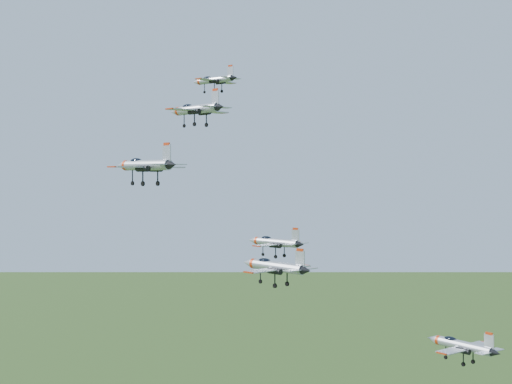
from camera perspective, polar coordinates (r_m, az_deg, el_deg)
The scene contains 6 objects.
jet_lead at distance 124.75m, azimuth -3.39°, elevation 8.94°, with size 10.46×8.64×2.80m.
jet_left_high at distance 105.01m, azimuth -4.88°, elevation 6.62°, with size 12.34×10.36×3.31m.
jet_right_high at distance 100.19m, azimuth -8.89°, elevation 2.16°, with size 13.88×11.64×3.72m.
jet_left_low at distance 106.20m, azimuth 1.51°, elevation -4.01°, with size 10.99×9.15×2.94m.
jet_right_low at distance 85.55m, azimuth 1.50°, elevation -5.94°, with size 11.40×9.58×3.06m.
jet_trail at distance 92.76m, azimuth 16.10°, elevation -11.68°, with size 10.56×8.99×2.87m.
Camera 1 is at (63.60, -83.94, 137.51)m, focal length 50.00 mm.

